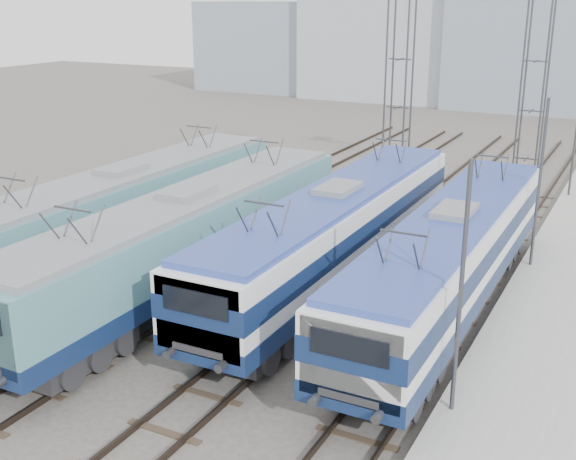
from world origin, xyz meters
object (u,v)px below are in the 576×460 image
at_px(locomotive_center_right, 335,229).
at_px(locomotive_far_right, 450,254).
at_px(catenary_tower_east, 535,78).
at_px(mast_front, 460,296).
at_px(locomotive_center_left, 185,236).
at_px(locomotive_far_left, 120,208).
at_px(mast_mid, 539,188).
at_px(catenary_tower_west, 399,76).
at_px(mast_rear, 576,137).

distance_m(locomotive_center_right, locomotive_far_right, 4.54).
bearing_deg(catenary_tower_east, mast_front, -84.55).
bearing_deg(locomotive_center_right, locomotive_center_left, -144.54).
relative_size(locomotive_far_left, catenary_tower_east, 1.57).
relative_size(locomotive_far_right, mast_mid, 2.59).
distance_m(locomotive_center_left, catenary_tower_east, 20.86).
bearing_deg(locomotive_center_left, locomotive_far_left, 158.07).
relative_size(locomotive_far_left, mast_front, 2.69).
distance_m(locomotive_center_left, catenary_tower_west, 17.14).
bearing_deg(locomotive_far_right, locomotive_center_right, 172.73).
distance_m(locomotive_center_left, mast_front, 11.48).
relative_size(locomotive_center_right, mast_mid, 2.66).
distance_m(locomotive_far_right, mast_front, 6.57).
distance_m(catenary_tower_east, mast_front, 22.32).
bearing_deg(mast_mid, locomotive_far_left, -156.64).
bearing_deg(catenary_tower_east, mast_mid, -78.14).
relative_size(locomotive_center_right, locomotive_far_right, 1.03).
bearing_deg(locomotive_far_right, locomotive_center_left, -163.70).
relative_size(locomotive_center_left, catenary_tower_west, 1.57).
distance_m(locomotive_center_right, mast_rear, 18.40).
distance_m(catenary_tower_west, mast_mid, 12.16).
relative_size(locomotive_center_left, mast_front, 2.70).
height_order(locomotive_far_right, mast_mid, mast_mid).
height_order(locomotive_center_left, locomotive_far_right, locomotive_center_left).
xyz_separation_m(locomotive_center_left, locomotive_far_right, (9.00, 2.63, -0.03)).
relative_size(mast_mid, mast_rear, 1.00).
xyz_separation_m(catenary_tower_west, mast_front, (8.60, -20.00, -3.14)).
xyz_separation_m(catenary_tower_west, mast_mid, (8.60, -8.00, -3.14)).
relative_size(catenary_tower_east, mast_mid, 1.71).
bearing_deg(mast_front, catenary_tower_east, 95.45).
distance_m(locomotive_center_left, mast_mid, 13.80).
distance_m(locomotive_center_left, mast_rear, 23.17).
height_order(locomotive_far_right, mast_rear, mast_rear).
bearing_deg(mast_front, mast_mid, 90.00).
height_order(locomotive_far_right, catenary_tower_west, catenary_tower_west).
distance_m(locomotive_far_left, locomotive_far_right, 13.52).
bearing_deg(mast_mid, locomotive_far_right, -107.66).
xyz_separation_m(locomotive_center_left, locomotive_center_right, (4.50, 3.21, 0.03)).
bearing_deg(catenary_tower_west, locomotive_center_left, -97.79).
relative_size(catenary_tower_west, mast_rear, 1.71).
height_order(locomotive_far_left, catenary_tower_east, catenary_tower_east).
bearing_deg(catenary_tower_east, catenary_tower_west, -162.90).
xyz_separation_m(catenary_tower_west, mast_rear, (8.60, 4.00, -3.14)).
bearing_deg(locomotive_center_right, locomotive_far_left, -171.20).
xyz_separation_m(locomotive_center_left, catenary_tower_west, (2.25, 16.44, 4.30)).
height_order(mast_mid, mast_rear, same).
distance_m(locomotive_far_left, catenary_tower_east, 21.70).
xyz_separation_m(locomotive_far_left, catenary_tower_west, (6.75, 14.63, 4.30)).
distance_m(locomotive_far_left, locomotive_center_left, 4.85).
bearing_deg(mast_front, locomotive_far_right, 106.64).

